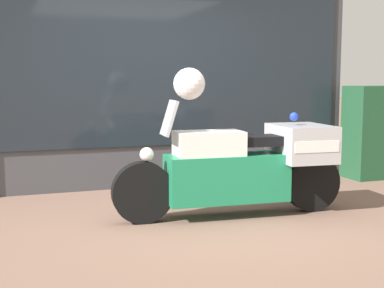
# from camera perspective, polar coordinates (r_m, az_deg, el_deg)

# --- Properties ---
(ground_plane) EXTENTS (60.00, 60.00, 0.00)m
(ground_plane) POSITION_cam_1_polar(r_m,az_deg,el_deg) (5.40, 0.21, -8.22)
(ground_plane) COLOR #7A5B4C
(shop_building) EXTENTS (5.84, 0.55, 3.51)m
(shop_building) POSITION_cam_1_polar(r_m,az_deg,el_deg) (7.04, -8.73, 9.72)
(shop_building) COLOR #424247
(shop_building) RESTS_ON ground
(window_display) EXTENTS (4.39, 0.30, 1.94)m
(window_display) POSITION_cam_1_polar(r_m,az_deg,el_deg) (7.33, -2.00, -0.47)
(window_display) COLOR slate
(window_display) RESTS_ON ground
(paramedic_motorcycle) EXTENTS (2.45, 0.74, 1.21)m
(paramedic_motorcycle) POSITION_cam_1_polar(r_m,az_deg,el_deg) (5.55, 5.96, -2.11)
(paramedic_motorcycle) COLOR black
(paramedic_motorcycle) RESTS_ON ground
(utility_cabinet) EXTENTS (0.86, 0.50, 1.31)m
(utility_cabinet) POSITION_cam_1_polar(r_m,az_deg,el_deg) (8.09, 19.05, 1.22)
(utility_cabinet) COLOR #1E4C2D
(utility_cabinet) RESTS_ON ground
(white_helmet) EXTENTS (0.31, 0.31, 0.31)m
(white_helmet) POSITION_cam_1_polar(r_m,az_deg,el_deg) (5.28, -0.29, 6.44)
(white_helmet) COLOR white
(white_helmet) RESTS_ON paramedic_motorcycle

